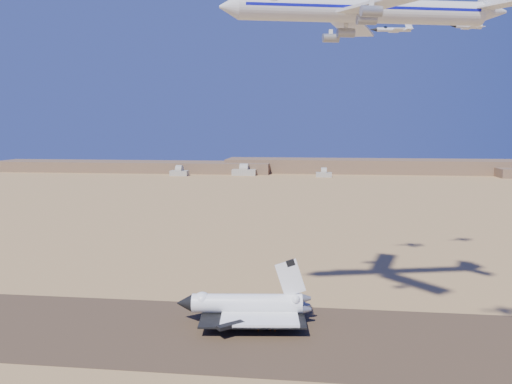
# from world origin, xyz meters

# --- Properties ---
(ground) EXTENTS (1200.00, 1200.00, 0.00)m
(ground) POSITION_xyz_m (0.00, 0.00, 0.00)
(ground) COLOR tan
(ground) RESTS_ON ground
(runway) EXTENTS (600.00, 50.00, 0.06)m
(runway) POSITION_xyz_m (0.00, 0.00, 0.03)
(runway) COLOR #4A3525
(runway) RESTS_ON ground
(ridgeline) EXTENTS (960.00, 90.00, 18.00)m
(ridgeline) POSITION_xyz_m (65.32, 527.31, 7.63)
(ridgeline) COLOR brown
(ridgeline) RESTS_ON ground
(hangars) EXTENTS (200.50, 29.50, 30.00)m
(hangars) POSITION_xyz_m (-64.00, 478.43, 4.83)
(hangars) COLOR #A49F91
(hangars) RESTS_ON ground
(shuttle) EXTENTS (41.70, 28.42, 20.48)m
(shuttle) POSITION_xyz_m (9.28, 9.21, 5.51)
(shuttle) COLOR white
(shuttle) RESTS_ON runway
(carrier_747) EXTENTS (78.84, 59.35, 19.62)m
(carrier_747) POSITION_xyz_m (39.64, 0.76, 91.00)
(carrier_747) COLOR silver
(crew_a) EXTENTS (0.58, 0.71, 1.69)m
(crew_a) POSITION_xyz_m (13.89, 2.99, 0.90)
(crew_a) COLOR #BB4E0B
(crew_a) RESTS_ON runway
(crew_b) EXTENTS (0.47, 0.81, 1.65)m
(crew_b) POSITION_xyz_m (17.49, 3.78, 0.89)
(crew_b) COLOR #BB4E0B
(crew_b) RESTS_ON runway
(crew_c) EXTENTS (1.17, 1.02, 1.79)m
(crew_c) POSITION_xyz_m (18.84, 3.45, 0.95)
(crew_c) COLOR #BB4E0B
(crew_c) RESTS_ON runway
(chase_jet_e) EXTENTS (15.29, 8.50, 3.82)m
(chase_jet_e) POSITION_xyz_m (56.35, 47.99, 94.56)
(chase_jet_e) COLOR silver
(chase_jet_f) EXTENTS (13.47, 7.95, 3.46)m
(chase_jet_f) POSITION_xyz_m (85.47, 61.90, 97.57)
(chase_jet_f) COLOR silver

